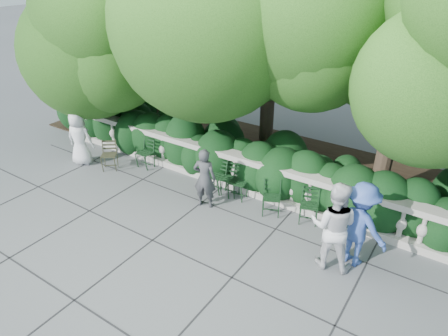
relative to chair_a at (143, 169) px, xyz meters
The scene contains 15 objects.
ground 3.17m from the chair_a, 22.98° to the right, with size 90.00×90.00×0.00m, color #505358.
balustrade 3.01m from the chair_a, 10.87° to the left, with size 12.00×0.44×1.00m.
shrub_hedge 3.41m from the chair_a, 31.08° to the left, with size 15.00×2.60×1.70m, color black, non-canonical shape.
tree_canopy 5.70m from the chair_a, 28.45° to the left, with size 15.04×6.52×6.78m.
chair_a is the anchor object (origin of this frame).
chair_b 2.42m from the chair_a, ahead, with size 0.44×0.48×0.84m, color black, non-canonical shape.
chair_c 2.82m from the chair_a, ahead, with size 0.44×0.48×0.84m, color black, non-canonical shape.
chair_d 4.11m from the chair_a, ahead, with size 0.44×0.48×0.84m, color black, non-canonical shape.
chair_e 3.06m from the chair_a, ahead, with size 0.44×0.48×0.84m, color black, non-canonical shape.
chair_f 4.95m from the chair_a, ahead, with size 0.44×0.48×0.84m, color black, non-canonical shape.
chair_weathered 0.90m from the chair_a, 136.55° to the right, with size 0.44×0.48×0.84m, color black, non-canonical shape.
person_businessman 1.98m from the chair_a, 158.20° to the right, with size 0.77×0.50×1.57m, color silver.
person_woman_grey 2.72m from the chair_a, 11.41° to the right, with size 0.55×0.36×1.50m, color #3A3B3E.
person_casual_man 5.92m from the chair_a, ahead, with size 0.88×0.69×1.82m, color silver.
person_older_blue 6.24m from the chair_a, ahead, with size 1.13×0.65×1.76m, color #3552A1.
Camera 1 is at (4.49, -5.77, 5.35)m, focal length 32.00 mm.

